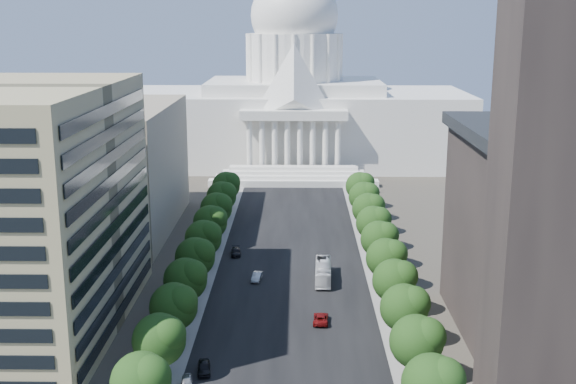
{
  "coord_description": "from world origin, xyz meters",
  "views": [
    {
      "loc": [
        1.41,
        -69.07,
        49.99
      ],
      "look_at": [
        -0.62,
        73.65,
        15.6
      ],
      "focal_mm": 45.0,
      "sensor_mm": 36.0,
      "label": 1
    }
  ],
  "objects_px": {
    "car_dark_a": "(204,368)",
    "car_parked": "(187,382)",
    "car_dark_b": "(236,252)",
    "city_bus": "(323,272)",
    "car_silver": "(257,277)",
    "car_red": "(321,319)"
  },
  "relations": [
    {
      "from": "city_bus",
      "to": "car_dark_a",
      "type": "bearing_deg",
      "value": -113.71
    },
    {
      "from": "car_dark_a",
      "to": "car_red",
      "type": "bearing_deg",
      "value": 38.44
    },
    {
      "from": "city_bus",
      "to": "car_silver",
      "type": "bearing_deg",
      "value": -176.63
    },
    {
      "from": "car_red",
      "to": "city_bus",
      "type": "relative_size",
      "value": 0.42
    },
    {
      "from": "car_silver",
      "to": "car_red",
      "type": "relative_size",
      "value": 0.87
    },
    {
      "from": "car_dark_a",
      "to": "car_parked",
      "type": "bearing_deg",
      "value": -122.74
    },
    {
      "from": "car_red",
      "to": "car_dark_b",
      "type": "relative_size",
      "value": 1.08
    },
    {
      "from": "car_dark_b",
      "to": "city_bus",
      "type": "bearing_deg",
      "value": -44.36
    },
    {
      "from": "car_red",
      "to": "car_parked",
      "type": "xyz_separation_m",
      "value": [
        -19.34,
        -21.88,
        -0.09
      ]
    },
    {
      "from": "car_dark_a",
      "to": "car_silver",
      "type": "xyz_separation_m",
      "value": [
        5.56,
        38.02,
        -0.02
      ]
    },
    {
      "from": "car_silver",
      "to": "city_bus",
      "type": "distance_m",
      "value": 13.01
    },
    {
      "from": "car_dark_a",
      "to": "car_parked",
      "type": "distance_m",
      "value": 4.35
    },
    {
      "from": "car_silver",
      "to": "city_bus",
      "type": "relative_size",
      "value": 0.37
    },
    {
      "from": "car_red",
      "to": "car_dark_b",
      "type": "distance_m",
      "value": 39.44
    },
    {
      "from": "car_dark_b",
      "to": "city_bus",
      "type": "distance_m",
      "value": 23.82
    },
    {
      "from": "car_silver",
      "to": "car_red",
      "type": "distance_m",
      "value": 23.34
    },
    {
      "from": "car_silver",
      "to": "car_red",
      "type": "xyz_separation_m",
      "value": [
        11.91,
        -20.07,
        -0.02
      ]
    },
    {
      "from": "car_dark_a",
      "to": "car_dark_b",
      "type": "xyz_separation_m",
      "value": [
        0.1,
        53.36,
        -0.07
      ]
    },
    {
      "from": "car_silver",
      "to": "car_dark_b",
      "type": "distance_m",
      "value": 16.28
    },
    {
      "from": "car_silver",
      "to": "city_bus",
      "type": "height_order",
      "value": "city_bus"
    },
    {
      "from": "car_red",
      "to": "city_bus",
      "type": "xyz_separation_m",
      "value": [
        1.06,
        20.35,
        1.03
      ]
    },
    {
      "from": "car_silver",
      "to": "car_parked",
      "type": "bearing_deg",
      "value": -92.74
    }
  ]
}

